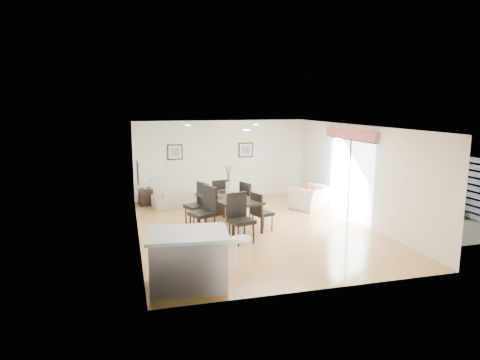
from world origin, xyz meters
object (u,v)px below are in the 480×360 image
object	(u,v)px
dining_chair_wnear	(206,208)
dining_chair_wfar	(199,201)
armchair	(311,198)
coffee_table	(222,207)
dining_table	(228,200)
bar_stool	(242,244)
dining_chair_efar	(249,200)
dining_chair_head	(239,215)
dining_chair_foot	(219,196)
kitchen_island	(188,259)
side_table	(146,197)
dining_chair_enear	(260,210)
sofa	(184,197)

from	to	relation	value
dining_chair_wnear	dining_chair_wfar	bearing A→B (deg)	157.27
armchair	coffee_table	world-z (taller)	armchair
armchair	dining_table	world-z (taller)	dining_table
coffee_table	bar_stool	distance (m)	5.04
dining_chair_efar	dining_chair_head	bearing A→B (deg)	137.85
dining_table	bar_stool	distance (m)	3.48
dining_chair_wfar	dining_chair_foot	bearing A→B (deg)	111.13
dining_chair_foot	dining_chair_head	bearing A→B (deg)	80.74
dining_chair_wfar	kitchen_island	size ratio (longest dim) A/B	0.73
dining_chair_efar	side_table	world-z (taller)	dining_chair_efar
dining_chair_enear	dining_chair_head	bearing A→B (deg)	114.34
dining_chair_wnear	coffee_table	size ratio (longest dim) A/B	1.31
dining_chair_enear	dining_chair_foot	size ratio (longest dim) A/B	0.93
sofa	dining_chair_wfar	bearing A→B (deg)	84.50
dining_chair_enear	dining_chair_head	size ratio (longest dim) A/B	0.86
dining_chair_efar	dining_chair_wfar	bearing A→B (deg)	68.36
dining_chair_enear	coffee_table	world-z (taller)	dining_chair_enear
sofa	bar_stool	size ratio (longest dim) A/B	2.39
dining_chair_foot	side_table	bearing A→B (deg)	-52.59
dining_chair_wnear	dining_chair_head	xyz separation A→B (m)	(0.67, -0.77, -0.03)
dining_chair_wfar	kitchen_island	bearing A→B (deg)	-35.50
dining_chair_wfar	dining_chair_head	bearing A→B (deg)	-1.97
dining_chair_head	bar_stool	xyz separation A→B (m)	(-0.55, -2.21, 0.05)
dining_chair_wfar	dining_chair_head	xyz separation A→B (m)	(0.67, -1.76, 0.02)
dining_chair_efar	armchair	bearing A→B (deg)	-88.38
dining_chair_wnear	dining_chair_wfar	distance (m)	0.99
dining_table	dining_chair_foot	size ratio (longest dim) A/B	1.99
sofa	coffee_table	xyz separation A→B (m)	(0.97, -1.18, -0.10)
dining_chair_wfar	coffee_table	distance (m)	1.38
dining_chair_wnear	dining_chair_enear	size ratio (longest dim) A/B	1.22
dining_chair_head	dining_chair_wnear	bearing A→B (deg)	115.50
dining_chair_head	bar_stool	size ratio (longest dim) A/B	1.42
dining_chair_efar	coffee_table	size ratio (longest dim) A/B	1.18
sofa	dining_chair_wnear	size ratio (longest dim) A/B	1.61
dining_chair_head	side_table	bearing A→B (deg)	98.70
dining_table	dining_chair_foot	xyz separation A→B (m)	(0.01, 1.23, -0.13)
dining_table	side_table	world-z (taller)	dining_table
dining_table	side_table	bearing A→B (deg)	104.06
bar_stool	dining_chair_wnear	bearing A→B (deg)	92.23
sofa	dining_chair_wfar	world-z (taller)	dining_chair_wfar
dining_table	dining_chair_wfar	xyz separation A→B (m)	(-0.70, 0.53, -0.10)
dining_chair_head	coffee_table	bearing A→B (deg)	70.82
coffee_table	dining_chair_wnear	bearing A→B (deg)	-106.92
sofa	armchair	xyz separation A→B (m)	(3.81, -1.39, 0.07)
dining_chair_efar	dining_chair_wnear	bearing A→B (deg)	104.54
armchair	bar_stool	distance (m)	5.95
sofa	armchair	distance (m)	4.05
sofa	dining_table	bearing A→B (deg)	98.24
dining_chair_foot	dining_chair_efar	bearing A→B (deg)	123.72
dining_chair_head	side_table	world-z (taller)	dining_chair_head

